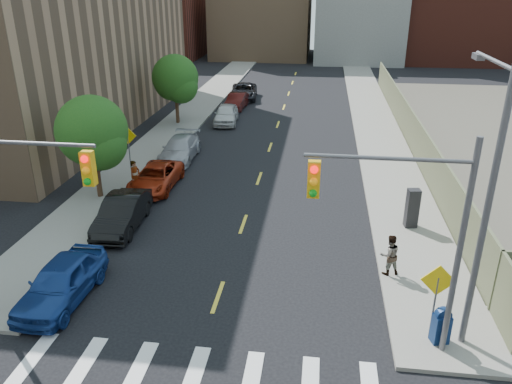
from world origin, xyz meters
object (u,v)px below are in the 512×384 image
(parked_car_red, at_px, (156,177))
(parked_car_grey, at_px, (244,91))
(parked_car_maroon, at_px, (236,101))
(mailbox, at_px, (441,326))
(parked_car_white, at_px, (226,114))
(pedestrian_east, at_px, (390,255))
(parked_car_black, at_px, (122,213))
(parked_car_blue, at_px, (61,282))
(payphone, at_px, (412,208))
(parked_car_silver, at_px, (180,149))
(pedestrian_west, at_px, (135,176))

(parked_car_red, relative_size, parked_car_grey, 0.88)
(parked_car_red, bearing_deg, parked_car_maroon, 86.73)
(parked_car_grey, xyz_separation_m, mailbox, (11.67, -34.63, 0.02))
(parked_car_white, distance_m, parked_car_grey, 9.16)
(parked_car_white, bearing_deg, pedestrian_east, -69.22)
(parked_car_black, distance_m, pedestrian_east, 12.10)
(parked_car_blue, xyz_separation_m, pedestrian_east, (11.79, 3.13, 0.21))
(parked_car_grey, bearing_deg, mailbox, -77.00)
(parked_car_grey, distance_m, mailbox, 36.54)
(payphone, relative_size, pedestrian_east, 1.12)
(parked_car_grey, bearing_deg, parked_car_silver, -99.70)
(parked_car_black, relative_size, payphone, 2.47)
(parked_car_red, distance_m, parked_car_white, 14.11)
(parked_car_red, relative_size, parked_car_silver, 0.96)
(parked_car_grey, distance_m, pedestrian_east, 32.50)
(parked_car_silver, bearing_deg, parked_car_grey, 85.15)
(parked_car_white, distance_m, payphone, 21.05)
(parked_car_white, relative_size, pedestrian_east, 2.70)
(parked_car_silver, distance_m, parked_car_white, 9.21)
(parked_car_silver, relative_size, pedestrian_east, 2.96)
(payphone, height_order, pedestrian_west, payphone)
(parked_car_black, xyz_separation_m, parked_car_silver, (0.00, 9.81, -0.04))
(parked_car_white, xyz_separation_m, pedestrian_west, (-2.10, -15.00, 0.27))
(mailbox, bearing_deg, parked_car_blue, 161.16)
(mailbox, height_order, pedestrian_west, pedestrian_west)
(pedestrian_east, bearing_deg, parked_car_white, -80.98)
(pedestrian_west, distance_m, pedestrian_east, 14.22)
(parked_car_black, distance_m, parked_car_white, 18.97)
(parked_car_blue, bearing_deg, parked_car_grey, 89.84)
(parked_car_red, xyz_separation_m, pedestrian_east, (11.80, -7.55, 0.32))
(parked_car_black, xyz_separation_m, parked_car_red, (0.00, 4.88, -0.10))
(parked_car_red, relative_size, parked_car_white, 1.05)
(mailbox, xyz_separation_m, pedestrian_west, (-13.77, 10.47, 0.27))
(parked_car_silver, xyz_separation_m, parked_car_maroon, (1.30, 14.12, -0.02))
(parked_car_blue, height_order, parked_car_red, parked_car_blue)
(parked_car_red, distance_m, parked_car_grey, 23.25)
(parked_car_maroon, bearing_deg, parked_car_red, -90.46)
(parked_car_maroon, xyz_separation_m, payphone, (11.98, -22.32, 0.39))
(parked_car_white, bearing_deg, parked_car_silver, -103.26)
(parked_car_blue, relative_size, parked_car_maroon, 1.08)
(parked_car_black, distance_m, mailbox, 14.53)
(parked_car_black, distance_m, parked_car_maroon, 23.97)
(parked_car_blue, distance_m, pedestrian_east, 12.20)
(parked_car_blue, bearing_deg, mailbox, -1.24)
(parked_car_white, xyz_separation_m, mailbox, (11.67, -25.47, 0.00))
(parked_car_red, relative_size, pedestrian_west, 2.67)
(parked_car_grey, relative_size, payphone, 2.88)
(mailbox, bearing_deg, pedestrian_west, 127.19)
(parked_car_silver, bearing_deg, mailbox, -52.35)
(parked_car_silver, relative_size, parked_car_grey, 0.92)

